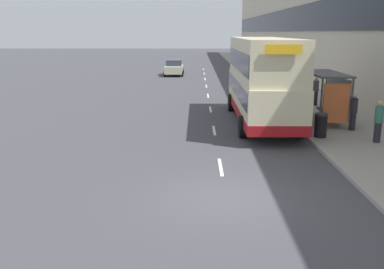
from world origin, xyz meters
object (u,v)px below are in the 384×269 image
bus_shelter (330,88)px  car_0 (174,68)px  pedestrian_at_shelter (316,91)px  pedestrian_2 (332,92)px  litter_bin (321,125)px  double_decker_bus_near (262,79)px  pedestrian_1 (353,112)px  pedestrian_3 (379,121)px

bus_shelter → car_0: bearing=109.7°
pedestrian_at_shelter → pedestrian_2: bearing=-14.4°
bus_shelter → litter_bin: (-1.22, -3.03, -1.21)m
double_decker_bus_near → bus_shelter: bearing=-9.6°
pedestrian_at_shelter → pedestrian_1: size_ratio=1.03×
double_decker_bus_near → car_0: size_ratio=2.33×
pedestrian_2 → litter_bin: size_ratio=1.65×
double_decker_bus_near → pedestrian_1: double_decker_bus_near is taller
pedestrian_2 → double_decker_bus_near: bearing=-138.4°
car_0 → pedestrian_at_shelter: bearing=116.2°
bus_shelter → pedestrian_at_shelter: size_ratio=2.37×
pedestrian_1 → pedestrian_3: 2.25m
litter_bin → car_0: bearing=105.5°
double_decker_bus_near → litter_bin: size_ratio=9.79×
pedestrian_at_shelter → litter_bin: pedestrian_at_shelter is taller
bus_shelter → pedestrian_2: 5.34m
double_decker_bus_near → pedestrian_1: bearing=-29.7°
car_0 → pedestrian_at_shelter: 22.28m
pedestrian_at_shelter → pedestrian_2: (0.92, -0.24, -0.02)m
pedestrian_1 → litter_bin: bearing=-144.1°
bus_shelter → pedestrian_1: 1.99m
pedestrian_3 → pedestrian_1: bearing=96.0°
bus_shelter → pedestrian_at_shelter: bus_shelter is taller
car_0 → pedestrian_3: pedestrian_3 is taller
bus_shelter → pedestrian_1: bus_shelter is taller
pedestrian_1 → pedestrian_3: bearing=-84.0°
car_0 → pedestrian_2: size_ratio=2.56×
car_0 → pedestrian_3: 30.78m
pedestrian_at_shelter → pedestrian_2: 0.96m
litter_bin → bus_shelter: bearing=68.0°
pedestrian_1 → pedestrian_2: pedestrian_2 is taller
car_0 → litter_bin: size_ratio=4.21×
pedestrian_at_shelter → pedestrian_1: 6.91m
car_0 → pedestrian_1: (9.69, -26.90, 0.19)m
pedestrian_2 → litter_bin: bearing=-110.0°
bus_shelter → litter_bin: size_ratio=4.00×
bus_shelter → pedestrian_2: size_ratio=2.43×
bus_shelter → double_decker_bus_near: 3.37m
pedestrian_1 → pedestrian_at_shelter: bearing=88.9°
car_0 → pedestrian_at_shelter: pedestrian_at_shelter is taller
car_0 → litter_bin: car_0 is taller
car_0 → pedestrian_3: size_ratio=2.54×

